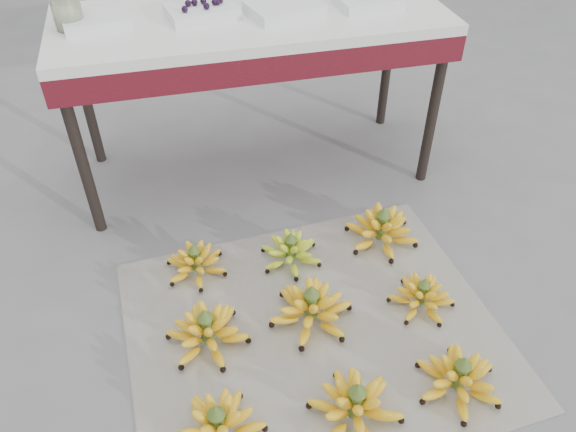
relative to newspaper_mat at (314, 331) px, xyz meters
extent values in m
plane|color=slate|center=(0.07, -0.04, 0.00)|extent=(60.00, 60.00, 0.00)
cube|color=silver|center=(0.00, 0.00, 0.00)|extent=(1.31, 1.13, 0.01)
ellipsoid|color=yellow|center=(-0.38, -0.31, 0.04)|extent=(0.34, 0.34, 0.08)
ellipsoid|color=yellow|center=(-0.38, -0.31, 0.08)|extent=(0.24, 0.24, 0.06)
ellipsoid|color=yellow|center=(-0.38, -0.31, 0.11)|extent=(0.15, 0.15, 0.05)
cylinder|color=#465F22|center=(-0.38, -0.31, 0.08)|extent=(0.04, 0.04, 0.11)
cone|color=#465F22|center=(-0.38, -0.31, 0.15)|extent=(0.05, 0.05, 0.04)
ellipsoid|color=yellow|center=(0.03, -0.34, 0.04)|extent=(0.34, 0.34, 0.08)
ellipsoid|color=yellow|center=(0.03, -0.34, 0.08)|extent=(0.24, 0.24, 0.06)
ellipsoid|color=yellow|center=(0.03, -0.34, 0.12)|extent=(0.16, 0.16, 0.05)
cylinder|color=#465F22|center=(0.03, -0.34, 0.08)|extent=(0.05, 0.05, 0.11)
cone|color=#465F22|center=(0.03, -0.34, 0.15)|extent=(0.05, 0.05, 0.04)
ellipsoid|color=yellow|center=(0.37, -0.33, 0.04)|extent=(0.30, 0.30, 0.08)
ellipsoid|color=yellow|center=(0.37, -0.33, 0.08)|extent=(0.21, 0.21, 0.06)
ellipsoid|color=yellow|center=(0.37, -0.33, 0.11)|extent=(0.14, 0.14, 0.05)
cylinder|color=#465F22|center=(0.37, -0.33, 0.08)|extent=(0.04, 0.04, 0.11)
cone|color=#465F22|center=(0.37, -0.33, 0.15)|extent=(0.05, 0.05, 0.04)
ellipsoid|color=yellow|center=(-0.36, 0.04, 0.04)|extent=(0.37, 0.37, 0.08)
ellipsoid|color=yellow|center=(-0.36, 0.04, 0.08)|extent=(0.26, 0.26, 0.06)
ellipsoid|color=yellow|center=(-0.36, 0.04, 0.11)|extent=(0.17, 0.17, 0.05)
cylinder|color=#465F22|center=(-0.36, 0.04, 0.08)|extent=(0.05, 0.05, 0.11)
cone|color=#465F22|center=(-0.36, 0.04, 0.15)|extent=(0.05, 0.05, 0.04)
ellipsoid|color=yellow|center=(0.00, 0.05, 0.05)|extent=(0.29, 0.29, 0.09)
ellipsoid|color=yellow|center=(0.00, 0.05, 0.08)|extent=(0.21, 0.21, 0.06)
ellipsoid|color=yellow|center=(0.00, 0.05, 0.12)|extent=(0.14, 0.14, 0.05)
cylinder|color=#465F22|center=(0.00, 0.05, 0.08)|extent=(0.05, 0.05, 0.12)
cone|color=#465F22|center=(0.00, 0.05, 0.16)|extent=(0.06, 0.06, 0.04)
ellipsoid|color=yellow|center=(0.40, 0.01, 0.04)|extent=(0.30, 0.30, 0.07)
ellipsoid|color=yellow|center=(0.40, 0.01, 0.07)|extent=(0.21, 0.21, 0.05)
ellipsoid|color=yellow|center=(0.40, 0.01, 0.10)|extent=(0.14, 0.14, 0.04)
cylinder|color=#465F22|center=(0.40, 0.01, 0.07)|extent=(0.04, 0.04, 0.09)
cone|color=#465F22|center=(0.40, 0.01, 0.13)|extent=(0.04, 0.04, 0.03)
ellipsoid|color=yellow|center=(-0.36, 0.38, 0.04)|extent=(0.31, 0.31, 0.07)
ellipsoid|color=yellow|center=(-0.36, 0.38, 0.07)|extent=(0.22, 0.22, 0.05)
ellipsoid|color=yellow|center=(-0.36, 0.38, 0.10)|extent=(0.14, 0.14, 0.04)
cylinder|color=#465F22|center=(-0.36, 0.38, 0.07)|extent=(0.04, 0.04, 0.10)
cone|color=#465F22|center=(-0.36, 0.38, 0.13)|extent=(0.05, 0.05, 0.03)
ellipsoid|color=#9CBD28|center=(0.01, 0.35, 0.04)|extent=(0.27, 0.27, 0.07)
ellipsoid|color=#9CBD28|center=(0.01, 0.35, 0.07)|extent=(0.19, 0.19, 0.05)
ellipsoid|color=#9CBD28|center=(0.01, 0.35, 0.10)|extent=(0.12, 0.12, 0.04)
cylinder|color=#465F22|center=(0.01, 0.35, 0.07)|extent=(0.04, 0.04, 0.10)
cone|color=#465F22|center=(0.01, 0.35, 0.13)|extent=(0.05, 0.05, 0.04)
ellipsoid|color=yellow|center=(0.39, 0.37, 0.05)|extent=(0.31, 0.31, 0.09)
ellipsoid|color=yellow|center=(0.39, 0.37, 0.08)|extent=(0.22, 0.22, 0.06)
ellipsoid|color=yellow|center=(0.39, 0.37, 0.12)|extent=(0.14, 0.14, 0.05)
cylinder|color=#465F22|center=(0.39, 0.37, 0.08)|extent=(0.05, 0.05, 0.12)
cone|color=#465F22|center=(0.39, 0.37, 0.16)|extent=(0.06, 0.06, 0.04)
cylinder|color=black|center=(-0.71, 0.73, 0.35)|extent=(0.05, 0.05, 0.70)
cylinder|color=black|center=(0.73, 0.73, 0.35)|extent=(0.05, 0.05, 0.70)
cylinder|color=black|center=(-0.71, 1.25, 0.35)|extent=(0.05, 0.05, 0.70)
cylinder|color=black|center=(0.73, 1.25, 0.35)|extent=(0.05, 0.05, 0.70)
cube|color=maroon|center=(0.01, 0.99, 0.65)|extent=(1.55, 0.62, 0.10)
cube|color=white|center=(0.01, 0.99, 0.72)|extent=(1.55, 0.62, 0.04)
cube|color=silver|center=(-0.57, 1.01, 0.76)|extent=(0.26, 0.21, 0.04)
cube|color=silver|center=(-0.18, 1.01, 0.76)|extent=(0.29, 0.23, 0.04)
sphere|color=black|center=(-0.17, 0.97, 0.79)|extent=(0.02, 0.02, 0.02)
sphere|color=black|center=(-0.17, 1.02, 0.79)|extent=(0.02, 0.02, 0.02)
sphere|color=black|center=(-0.20, 1.02, 0.79)|extent=(0.02, 0.02, 0.02)
sphere|color=black|center=(-0.25, 0.95, 0.79)|extent=(0.02, 0.02, 0.02)
sphere|color=black|center=(-0.12, 1.00, 0.79)|extent=(0.02, 0.02, 0.02)
sphere|color=black|center=(-0.13, 1.00, 0.79)|extent=(0.02, 0.02, 0.02)
sphere|color=black|center=(-0.23, 1.01, 0.79)|extent=(0.02, 0.02, 0.02)
sphere|color=black|center=(-0.11, 1.02, 0.79)|extent=(0.02, 0.02, 0.02)
cube|color=silver|center=(0.13, 0.95, 0.76)|extent=(0.31, 0.26, 0.04)
cube|color=silver|center=(0.48, 0.96, 0.76)|extent=(0.27, 0.21, 0.04)
cylinder|color=beige|center=(-0.67, 1.01, 0.81)|extent=(0.11, 0.11, 0.13)
camera|label=1|loc=(-0.38, -1.16, 1.56)|focal=35.00mm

